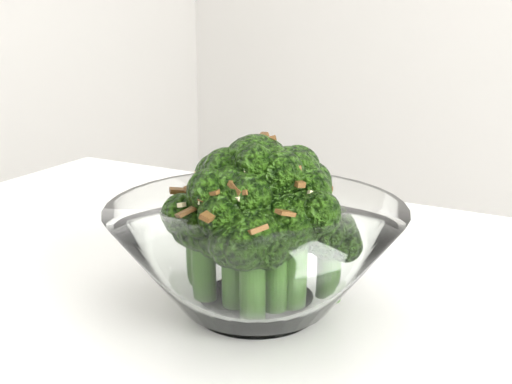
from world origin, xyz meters
The scene contains 1 object.
broccoli_dish centered at (-0.19, 0.15, 0.80)m, with size 0.20×0.20×0.12m.
Camera 1 is at (0.09, -0.20, 0.97)m, focal length 50.00 mm.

